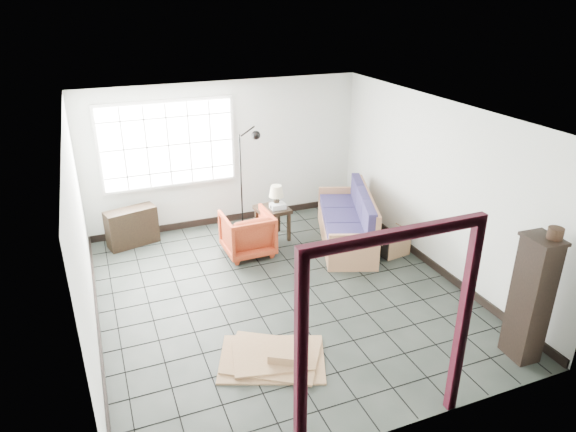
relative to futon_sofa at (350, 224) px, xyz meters
name	(u,v)px	position (x,y,z in m)	size (l,w,h in m)	color
ground	(281,293)	(-1.69, -1.11, -0.33)	(5.50, 5.50, 0.00)	black
room_shell	(279,183)	(-1.69, -1.08, 1.34)	(5.02, 5.52, 2.61)	silver
window_panel	(168,145)	(-2.69, 1.59, 1.27)	(2.32, 0.08, 1.52)	silver
doorway_trim	(390,313)	(-1.69, -3.81, 1.05)	(1.80, 0.08, 2.20)	#360C17
futon_sofa	(350,224)	(0.00, 0.00, 0.00)	(1.47, 2.23, 0.93)	#9D6B46
armchair	(247,231)	(-1.75, 0.26, 0.06)	(0.77, 0.72, 0.79)	maroon
side_table	(272,213)	(-1.18, 0.63, 0.14)	(0.57, 0.57, 0.58)	black
table_lamp	(276,192)	(-1.10, 0.62, 0.52)	(0.32, 0.32, 0.39)	black
projector	(278,206)	(-1.10, 0.57, 0.29)	(0.26, 0.20, 0.09)	silver
floor_lamp	(249,175)	(-1.39, 1.24, 0.66)	(0.56, 0.35, 1.87)	black
console_shelf	(132,227)	(-3.47, 1.29, -0.01)	(0.89, 0.53, 0.65)	black
tall_shelf	(531,298)	(0.46, -3.43, 0.46)	(0.35, 0.44, 1.56)	black
pot	(555,233)	(0.53, -3.50, 1.29)	(0.22, 0.22, 0.12)	black
open_box	(392,245)	(0.46, -0.63, -0.18)	(0.80, 0.47, 0.43)	#865F41
cardboard_pile	(274,357)	(-2.29, -2.44, -0.29)	(1.46, 1.26, 0.18)	#865F41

